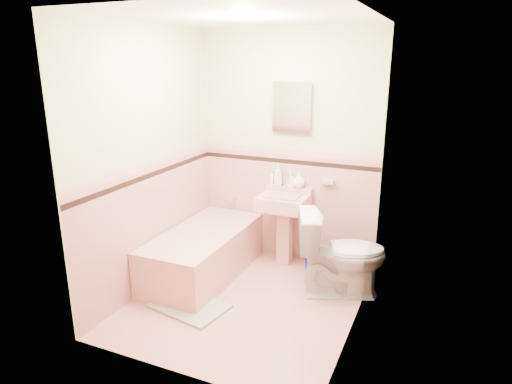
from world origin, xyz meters
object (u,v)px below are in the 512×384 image
at_px(bathtub, 204,254).
at_px(shoe, 190,305).
at_px(bucket, 315,263).
at_px(soap_bottle_left, 278,174).
at_px(sink, 283,231).
at_px(soap_bottle_mid, 290,179).
at_px(medicine_cabinet, 292,107).
at_px(soap_bottle_right, 299,180).
at_px(toilet, 342,253).

xyz_separation_m(bathtub, shoe, (0.24, -0.68, -0.17)).
bearing_deg(shoe, bucket, 30.34).
bearing_deg(shoe, bathtub, 85.16).
xyz_separation_m(soap_bottle_left, shoe, (-0.31, -1.39, -0.92)).
bearing_deg(bathtub, bucket, 24.37).
xyz_separation_m(sink, soap_bottle_left, (-0.13, 0.18, 0.58)).
height_order(soap_bottle_left, soap_bottle_mid, soap_bottle_left).
bearing_deg(shoe, medicine_cabinet, 48.48).
height_order(bathtub, medicine_cabinet, medicine_cabinet).
xyz_separation_m(medicine_cabinet, bucket, (0.38, -0.26, -1.58)).
height_order(medicine_cabinet, shoe, medicine_cabinet).
relative_size(sink, soap_bottle_left, 3.28).
bearing_deg(soap_bottle_right, sink, -121.00).
distance_m(medicine_cabinet, soap_bottle_left, 0.74).
bearing_deg(toilet, shoe, 104.90).
height_order(soap_bottle_mid, soap_bottle_right, soap_bottle_right).
bearing_deg(toilet, medicine_cabinet, 30.68).
height_order(toilet, bucket, toilet).
xyz_separation_m(toilet, shoe, (-1.16, -0.86, -0.36)).
xyz_separation_m(sink, toilet, (0.72, -0.35, 0.02)).
height_order(bathtub, bucket, bathtub).
distance_m(toilet, bucket, 0.54).
relative_size(sink, soap_bottle_right, 4.67).
bearing_deg(shoe, soap_bottle_right, 44.17).
relative_size(sink, shoe, 6.00).
height_order(bathtub, shoe, bathtub).
height_order(bathtub, toilet, toilet).
bearing_deg(soap_bottle_mid, soap_bottle_left, 180.00).
distance_m(bathtub, toilet, 1.43).
bearing_deg(soap_bottle_left, medicine_cabinet, 12.89).
bearing_deg(soap_bottle_left, bathtub, -127.71).
distance_m(soap_bottle_right, bucket, 0.90).
height_order(bathtub, soap_bottle_right, soap_bottle_right).
distance_m(soap_bottle_mid, toilet, 1.03).
distance_m(sink, bucket, 0.48).
distance_m(sink, medicine_cabinet, 1.32).
distance_m(soap_bottle_right, toilet, 0.97).
xyz_separation_m(bucket, shoe, (-0.82, -1.16, -0.06)).
height_order(sink, soap_bottle_left, soap_bottle_left).
height_order(medicine_cabinet, toilet, medicine_cabinet).
bearing_deg(sink, soap_bottle_left, 126.06).
bearing_deg(toilet, soap_bottle_right, 27.67).
bearing_deg(bucket, toilet, -41.77).
relative_size(toilet, shoe, 6.24).
relative_size(sink, toilet, 0.96).
xyz_separation_m(medicine_cabinet, toilet, (0.72, -0.56, -1.28)).
xyz_separation_m(sink, soap_bottle_mid, (0.01, 0.18, 0.54)).
xyz_separation_m(soap_bottle_right, shoe, (-0.55, -1.39, -0.89)).
height_order(sink, toilet, toilet).
bearing_deg(toilet, soap_bottle_mid, 31.81).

